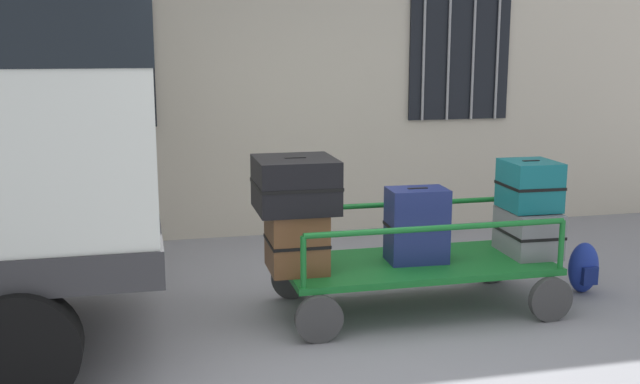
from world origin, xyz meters
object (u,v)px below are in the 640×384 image
Objects in this scene: backpack at (584,268)px; suitcase_center_middle at (530,185)px; suitcase_midleft_bottom at (417,225)px; suitcase_left_bottom at (296,241)px; suitcase_center_bottom at (528,232)px; suitcase_left_middle at (295,184)px; luggage_cart at (416,270)px.

suitcase_center_middle is at bearing -176.85° from backpack.
suitcase_center_middle reaches higher than suitcase_midleft_bottom.
suitcase_center_bottom is (1.95, 0.01, -0.04)m from suitcase_left_bottom.
suitcase_midleft_bottom is 1.28× the size of suitcase_center_middle.
luggage_cart is at bearing -2.16° from suitcase_left_middle.
suitcase_center_middle is at bearing 90.00° from suitcase_center_bottom.
suitcase_left_middle is 1.95m from suitcase_center_middle.
suitcase_center_bottom is (0.97, -0.00, -0.11)m from suitcase_midleft_bottom.
suitcase_center_bottom is 0.68m from backpack.
suitcase_left_bottom is (-0.97, 0.00, 0.30)m from luggage_cart.
suitcase_midleft_bottom is (0.97, -0.03, -0.37)m from suitcase_left_middle.
suitcase_center_middle reaches higher than backpack.
suitcase_midleft_bottom is 1.62m from backpack.
suitcase_left_middle reaches higher than suitcase_left_bottom.
suitcase_left_middle is at bearing 90.00° from suitcase_left_bottom.
suitcase_left_middle is 1.09× the size of suitcase_center_bottom.
suitcase_center_bottom is at bearing 0.49° from luggage_cart.
suitcase_left_bottom reaches higher than suitcase_center_bottom.
luggage_cart is at bearing -179.51° from suitcase_center_bottom.
suitcase_center_middle reaches higher than luggage_cart.
suitcase_left_bottom is at bearing -179.46° from suitcase_midleft_bottom.
suitcase_left_middle is at bearing 178.48° from suitcase_midleft_bottom.
suitcase_left_bottom is 2.55m from backpack.
backpack is at bearing 2.10° from luggage_cart.
luggage_cart is 4.95× the size of backpack.
backpack is at bearing 1.70° from suitcase_midleft_bottom.
luggage_cart is 1.02m from suitcase_left_bottom.
suitcase_midleft_bottom is 1.05× the size of suitcase_center_bottom.
luggage_cart is 3.52× the size of suitcase_left_middle.
suitcase_center_bottom is at bearing 0.20° from suitcase_left_bottom.
suitcase_left_bottom is at bearing -90.00° from suitcase_left_middle.
suitcase_midleft_bottom is 1.01m from suitcase_center_middle.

